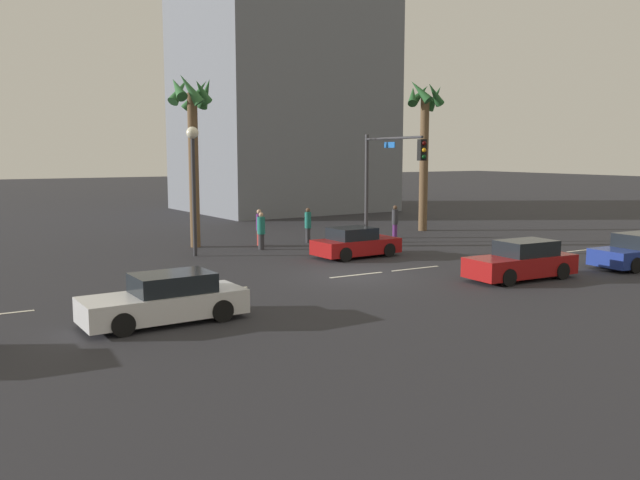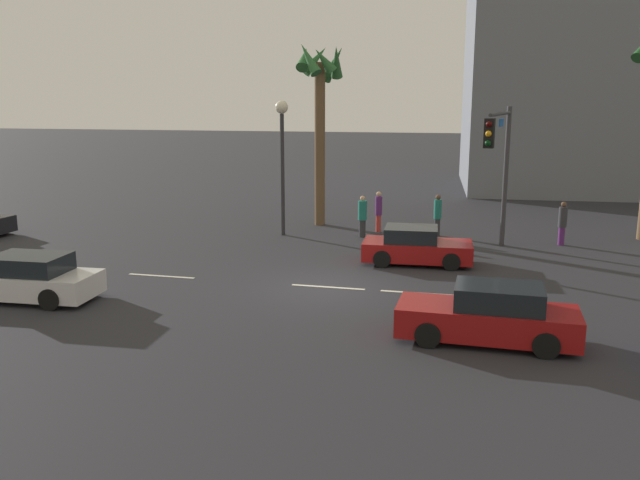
{
  "view_description": "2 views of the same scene",
  "coord_description": "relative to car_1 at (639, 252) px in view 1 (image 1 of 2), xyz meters",
  "views": [
    {
      "loc": [
        -14.06,
        -21.49,
        4.78
      ],
      "look_at": [
        -0.85,
        1.34,
        1.3
      ],
      "focal_mm": 37.29,
      "sensor_mm": 36.0,
      "label": 1
    },
    {
      "loc": [
        4.48,
        -19.77,
        5.88
      ],
      "look_at": [
        -0.4,
        0.71,
        1.4
      ],
      "focal_mm": 36.44,
      "sensor_mm": 36.0,
      "label": 2
    }
  ],
  "objects": [
    {
      "name": "ground_plane",
      "position": [
        -11.21,
        4.42,
        -0.65
      ],
      "size": [
        220.0,
        220.0,
        0.0
      ],
      "primitive_type": "plane",
      "color": "#28282D"
    },
    {
      "name": "lane_stripe_2",
      "position": [
        -17.08,
        4.42,
        -0.65
      ],
      "size": [
        2.44,
        0.14,
        0.01
      ],
      "primitive_type": "cube",
      "color": "silver",
      "rests_on": "ground_plane"
    },
    {
      "name": "lane_stripe_3",
      "position": [
        -11.18,
        4.42,
        -0.65
      ],
      "size": [
        2.42,
        0.14,
        0.01
      ],
      "primitive_type": "cube",
      "color": "silver",
      "rests_on": "ground_plane"
    },
    {
      "name": "lane_stripe_4",
      "position": [
        -8.26,
        4.42,
        -0.65
      ],
      "size": [
        2.39,
        0.14,
        0.01
      ],
      "primitive_type": "cube",
      "color": "silver",
      "rests_on": "ground_plane"
    },
    {
      "name": "lane_stripe_5",
      "position": [
        2.28,
        4.42,
        -0.65
      ],
      "size": [
        2.52,
        0.14,
        0.01
      ],
      "primitive_type": "cube",
      "color": "silver",
      "rests_on": "ground_plane"
    },
    {
      "name": "car_1",
      "position": [
        0.0,
        0.0,
        0.0
      ],
      "size": [
        4.11,
        2.03,
        1.42
      ],
      "color": "navy",
      "rests_on": "ground_plane"
    },
    {
      "name": "car_2",
      "position": [
        -19.84,
        1.02,
        -0.01
      ],
      "size": [
        4.64,
        2.03,
        1.39
      ],
      "color": "silver",
      "rests_on": "ground_plane"
    },
    {
      "name": "car_4",
      "position": [
        -8.72,
        8.3,
        -0.02
      ],
      "size": [
        4.08,
        2.09,
        1.37
      ],
      "color": "maroon",
      "rests_on": "ground_plane"
    },
    {
      "name": "car_5",
      "position": [
        -6.2,
        0.6,
        0.02
      ],
      "size": [
        4.46,
        1.85,
        1.47
      ],
      "color": "maroon",
      "rests_on": "ground_plane"
    },
    {
      "name": "traffic_signal",
      "position": [
        -5.8,
        10.06,
        3.31
      ],
      "size": [
        1.13,
        6.01,
        5.72
      ],
      "color": "#38383D",
      "rests_on": "ground_plane"
    },
    {
      "name": "streetlamp",
      "position": [
        -15.02,
        12.23,
        3.53
      ],
      "size": [
        0.56,
        0.56,
        5.95
      ],
      "color": "#2D2D33",
      "rests_on": "ground_plane"
    },
    {
      "name": "pedestrian_0",
      "position": [
        -3.05,
        12.92,
        0.32
      ],
      "size": [
        0.49,
        0.49,
        1.84
      ],
      "color": "#59266B",
      "rests_on": "ground_plane"
    },
    {
      "name": "pedestrian_1",
      "position": [
        -8.24,
        13.65,
        0.34
      ],
      "size": [
        0.47,
        0.47,
        1.87
      ],
      "color": "#333338",
      "rests_on": "ground_plane"
    },
    {
      "name": "pedestrian_2",
      "position": [
        -11.47,
        12.61,
        0.32
      ],
      "size": [
        0.4,
        0.4,
        1.85
      ],
      "color": "#333338",
      "rests_on": "ground_plane"
    },
    {
      "name": "pedestrian_3",
      "position": [
        -10.94,
        13.97,
        0.35
      ],
      "size": [
        0.44,
        0.44,
        1.87
      ],
      "color": "#BF3833",
      "rests_on": "ground_plane"
    },
    {
      "name": "palm_tree_0",
      "position": [
        0.55,
        14.97,
        5.55
      ],
      "size": [
        2.44,
        2.38,
        9.17
      ],
      "color": "brown",
      "rests_on": "ground_plane"
    },
    {
      "name": "palm_tree_1",
      "position": [
        -13.98,
        15.13,
        5.58
      ],
      "size": [
        2.46,
        2.69,
        8.65
      ],
      "color": "brown",
      "rests_on": "ground_plane"
    },
    {
      "name": "building_1",
      "position": [
        -0.06,
        32.92,
        12.18
      ],
      "size": [
        15.79,
        14.33,
        25.65
      ],
      "primitive_type": "cube",
      "rotation": [
        0.0,
        0.0,
        0.06
      ],
      "color": "slate",
      "rests_on": "ground_plane"
    }
  ]
}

